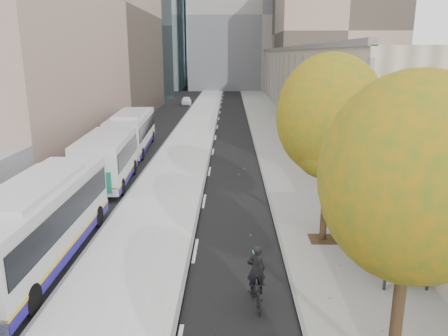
{
  "coord_description": "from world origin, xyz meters",
  "views": [
    {
      "loc": [
        -0.28,
        -3.92,
        7.61
      ],
      "look_at": [
        -0.55,
        15.44,
        2.5
      ],
      "focal_mm": 35.0,
      "sensor_mm": 36.0,
      "label": 1
    }
  ],
  "objects_px": {
    "cyclist": "(256,284)",
    "distant_car": "(186,101)",
    "bus_shelter": "(395,209)",
    "bus_far": "(123,141)"
  },
  "relations": [
    {
      "from": "bus_shelter",
      "to": "cyclist",
      "type": "distance_m",
      "value": 6.06
    },
    {
      "from": "bus_far",
      "to": "distant_car",
      "type": "xyz_separation_m",
      "value": [
        0.94,
        36.13,
        -0.98
      ]
    },
    {
      "from": "bus_shelter",
      "to": "bus_far",
      "type": "xyz_separation_m",
      "value": [
        -13.57,
        15.35,
        -0.59
      ]
    },
    {
      "from": "bus_shelter",
      "to": "cyclist",
      "type": "xyz_separation_m",
      "value": [
        -5.16,
        -2.85,
        -1.42
      ]
    },
    {
      "from": "bus_shelter",
      "to": "distant_car",
      "type": "relative_size",
      "value": 1.2
    },
    {
      "from": "cyclist",
      "to": "distant_car",
      "type": "bearing_deg",
      "value": 90.54
    },
    {
      "from": "bus_shelter",
      "to": "bus_far",
      "type": "height_order",
      "value": "bus_far"
    },
    {
      "from": "bus_far",
      "to": "distant_car",
      "type": "relative_size",
      "value": 4.82
    },
    {
      "from": "bus_far",
      "to": "distant_car",
      "type": "height_order",
      "value": "bus_far"
    },
    {
      "from": "distant_car",
      "to": "cyclist",
      "type": "bearing_deg",
      "value": -86.54
    }
  ]
}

